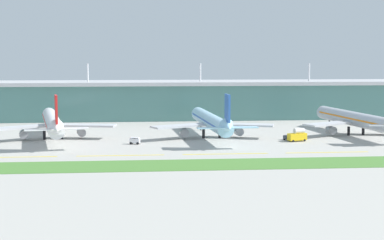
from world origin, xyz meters
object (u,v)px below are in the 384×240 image
at_px(airliner_middle, 211,121).
at_px(airliner_far, 355,119).
at_px(airliner_near, 52,122).
at_px(fuel_truck, 298,135).
at_px(pushback_tug, 289,137).
at_px(baggage_cart, 135,141).

bearing_deg(airliner_middle, airliner_far, 2.74).
height_order(airliner_near, airliner_middle, same).
bearing_deg(fuel_truck, airliner_near, 170.54).
xyz_separation_m(airliner_far, fuel_truck, (-27.93, -16.09, -4.19)).
height_order(airliner_far, fuel_truck, airliner_far).
bearing_deg(pushback_tug, fuel_truck, -63.18).
bearing_deg(airliner_near, pushback_tug, -7.11).
height_order(airliner_middle, baggage_cart, airliner_middle).
relative_size(airliner_middle, baggage_cart, 17.48).
height_order(airliner_middle, pushback_tug, airliner_middle).
relative_size(pushback_tug, baggage_cart, 1.27).
bearing_deg(airliner_near, airliner_middle, -2.00).
relative_size(fuel_truck, pushback_tug, 1.53).
bearing_deg(airliner_middle, baggage_cart, -153.27).
bearing_deg(pushback_tug, airliner_near, 172.89).
relative_size(airliner_near, pushback_tug, 14.32).
bearing_deg(baggage_cart, airliner_near, 151.67).
bearing_deg(fuel_truck, baggage_cart, -178.42).
bearing_deg(baggage_cart, airliner_middle, 26.73).
xyz_separation_m(airliner_middle, baggage_cart, (-29.66, -14.94, -5.19)).
bearing_deg(airliner_far, fuel_truck, -150.06).
xyz_separation_m(airliner_far, pushback_tug, (-30.02, -11.96, -5.35)).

